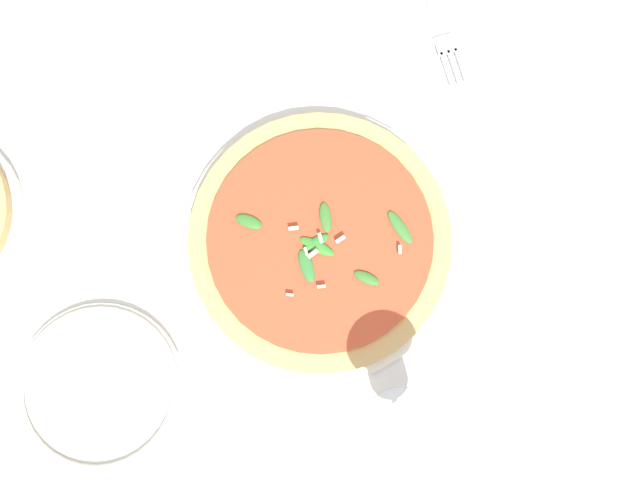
# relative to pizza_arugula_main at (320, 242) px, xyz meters

# --- Properties ---
(ground_plane) EXTENTS (6.00, 6.00, 0.00)m
(ground_plane) POSITION_rel_pizza_arugula_main_xyz_m (-0.01, 0.02, -0.02)
(ground_plane) COLOR silver
(pizza_arugula_main) EXTENTS (0.32, 0.32, 0.05)m
(pizza_arugula_main) POSITION_rel_pizza_arugula_main_xyz_m (0.00, 0.00, 0.00)
(pizza_arugula_main) COLOR silver
(pizza_arugula_main) RESTS_ON ground_plane
(wine_glass) EXTENTS (0.08, 0.08, 0.17)m
(wine_glass) POSITION_rel_pizza_arugula_main_xyz_m (0.21, 0.09, 0.10)
(wine_glass) COLOR white
(wine_glass) RESTS_ON ground_plane
(side_plate_white) EXTENTS (0.19, 0.19, 0.02)m
(side_plate_white) POSITION_rel_pizza_arugula_main_xyz_m (0.16, -0.25, -0.01)
(side_plate_white) COLOR silver
(side_plate_white) RESTS_ON ground_plane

